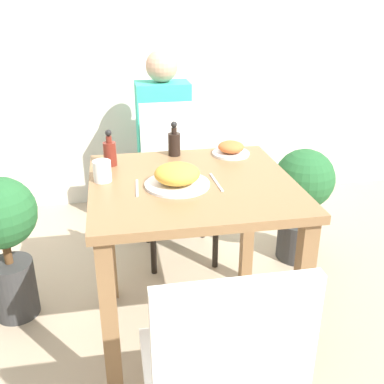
{
  "coord_description": "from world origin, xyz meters",
  "views": [
    {
      "loc": [
        -0.31,
        -1.67,
        1.48
      ],
      "look_at": [
        0.0,
        0.0,
        0.73
      ],
      "focal_mm": 42.0,
      "sensor_mm": 36.0,
      "label": 1
    }
  ],
  "objects_px": {
    "chair_near": "(222,375)",
    "chair_far": "(177,172)",
    "food_plate": "(177,176)",
    "person_figure": "(164,142)",
    "side_plate": "(231,149)",
    "sauce_bottle": "(110,152)",
    "potted_plant_left": "(4,234)",
    "drink_cup": "(102,171)",
    "condiment_bottle": "(174,143)",
    "potted_plant_right": "(303,196)"
  },
  "relations": [
    {
      "from": "potted_plant_left",
      "to": "food_plate",
      "type": "bearing_deg",
      "value": -23.04
    },
    {
      "from": "condiment_bottle",
      "to": "potted_plant_right",
      "type": "xyz_separation_m",
      "value": [
        0.77,
        0.21,
        -0.43
      ]
    },
    {
      "from": "food_plate",
      "to": "sauce_bottle",
      "type": "relative_size",
      "value": 1.59
    },
    {
      "from": "side_plate",
      "to": "condiment_bottle",
      "type": "distance_m",
      "value": 0.27
    },
    {
      "from": "food_plate",
      "to": "sauce_bottle",
      "type": "bearing_deg",
      "value": 131.87
    },
    {
      "from": "chair_far",
      "to": "drink_cup",
      "type": "xyz_separation_m",
      "value": [
        -0.41,
        -0.71,
        0.31
      ]
    },
    {
      "from": "drink_cup",
      "to": "potted_plant_right",
      "type": "bearing_deg",
      "value": 23.12
    },
    {
      "from": "potted_plant_right",
      "to": "drink_cup",
      "type": "bearing_deg",
      "value": -156.88
    },
    {
      "from": "chair_near",
      "to": "sauce_bottle",
      "type": "height_order",
      "value": "sauce_bottle"
    },
    {
      "from": "food_plate",
      "to": "person_figure",
      "type": "distance_m",
      "value": 1.23
    },
    {
      "from": "food_plate",
      "to": "condiment_bottle",
      "type": "height_order",
      "value": "condiment_bottle"
    },
    {
      "from": "chair_far",
      "to": "condiment_bottle",
      "type": "relative_size",
      "value": 5.51
    },
    {
      "from": "chair_far",
      "to": "food_plate",
      "type": "relative_size",
      "value": 3.46
    },
    {
      "from": "food_plate",
      "to": "person_figure",
      "type": "bearing_deg",
      "value": 85.61
    },
    {
      "from": "side_plate",
      "to": "person_figure",
      "type": "height_order",
      "value": "person_figure"
    },
    {
      "from": "side_plate",
      "to": "condiment_bottle",
      "type": "xyz_separation_m",
      "value": [
        -0.27,
        0.04,
        0.03
      ]
    },
    {
      "from": "chair_near",
      "to": "sauce_bottle",
      "type": "relative_size",
      "value": 5.51
    },
    {
      "from": "chair_near",
      "to": "sauce_bottle",
      "type": "xyz_separation_m",
      "value": [
        -0.26,
        1.02,
        0.33
      ]
    },
    {
      "from": "sauce_bottle",
      "to": "potted_plant_left",
      "type": "height_order",
      "value": "sauce_bottle"
    },
    {
      "from": "condiment_bottle",
      "to": "sauce_bottle",
      "type": "bearing_deg",
      "value": -164.41
    },
    {
      "from": "chair_far",
      "to": "side_plate",
      "type": "distance_m",
      "value": 0.6
    },
    {
      "from": "chair_near",
      "to": "potted_plant_left",
      "type": "xyz_separation_m",
      "value": [
        -0.78,
        1.06,
        -0.06
      ]
    },
    {
      "from": "person_figure",
      "to": "drink_cup",
      "type": "bearing_deg",
      "value": -109.22
    },
    {
      "from": "chair_near",
      "to": "drink_cup",
      "type": "bearing_deg",
      "value": -70.27
    },
    {
      "from": "drink_cup",
      "to": "side_plate",
      "type": "bearing_deg",
      "value": 20.45
    },
    {
      "from": "side_plate",
      "to": "sauce_bottle",
      "type": "distance_m",
      "value": 0.57
    },
    {
      "from": "sauce_bottle",
      "to": "person_figure",
      "type": "height_order",
      "value": "person_figure"
    },
    {
      "from": "chair_near",
      "to": "drink_cup",
      "type": "relative_size",
      "value": 10.37
    },
    {
      "from": "chair_far",
      "to": "person_figure",
      "type": "distance_m",
      "value": 0.39
    },
    {
      "from": "potted_plant_left",
      "to": "drink_cup",
      "type": "bearing_deg",
      "value": -25.02
    },
    {
      "from": "condiment_bottle",
      "to": "person_figure",
      "type": "bearing_deg",
      "value": 86.63
    },
    {
      "from": "condiment_bottle",
      "to": "potted_plant_left",
      "type": "xyz_separation_m",
      "value": [
        -0.82,
        -0.04,
        -0.39
      ]
    },
    {
      "from": "chair_near",
      "to": "potted_plant_left",
      "type": "height_order",
      "value": "chair_near"
    },
    {
      "from": "food_plate",
      "to": "condiment_bottle",
      "type": "bearing_deg",
      "value": 83.31
    },
    {
      "from": "potted_plant_right",
      "to": "person_figure",
      "type": "bearing_deg",
      "value": 139.13
    },
    {
      "from": "chair_far",
      "to": "condiment_bottle",
      "type": "bearing_deg",
      "value": -99.87
    },
    {
      "from": "sauce_bottle",
      "to": "drink_cup",
      "type": "bearing_deg",
      "value": -100.76
    },
    {
      "from": "chair_far",
      "to": "food_plate",
      "type": "xyz_separation_m",
      "value": [
        -0.12,
        -0.82,
        0.31
      ]
    },
    {
      "from": "drink_cup",
      "to": "condiment_bottle",
      "type": "distance_m",
      "value": 0.43
    },
    {
      "from": "potted_plant_right",
      "to": "person_figure",
      "type": "relative_size",
      "value": 0.59
    },
    {
      "from": "food_plate",
      "to": "person_figure",
      "type": "height_order",
      "value": "person_figure"
    },
    {
      "from": "chair_near",
      "to": "chair_far",
      "type": "bearing_deg",
      "value": -94.18
    },
    {
      "from": "chair_far",
      "to": "potted_plant_left",
      "type": "bearing_deg",
      "value": -151.21
    },
    {
      "from": "side_plate",
      "to": "potted_plant_left",
      "type": "xyz_separation_m",
      "value": [
        -1.08,
        0.0,
        -0.35
      ]
    },
    {
      "from": "food_plate",
      "to": "potted_plant_left",
      "type": "distance_m",
      "value": 0.91
    },
    {
      "from": "sauce_bottle",
      "to": "condiment_bottle",
      "type": "bearing_deg",
      "value": 15.59
    },
    {
      "from": "side_plate",
      "to": "potted_plant_right",
      "type": "relative_size",
      "value": 0.26
    },
    {
      "from": "side_plate",
      "to": "drink_cup",
      "type": "distance_m",
      "value": 0.64
    },
    {
      "from": "drink_cup",
      "to": "person_figure",
      "type": "bearing_deg",
      "value": 70.78
    },
    {
      "from": "potted_plant_left",
      "to": "potted_plant_right",
      "type": "relative_size",
      "value": 1.07
    }
  ]
}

